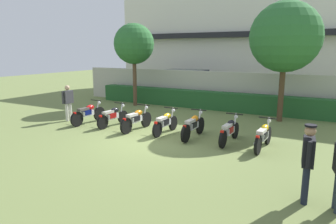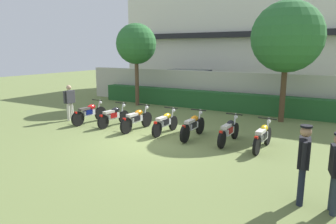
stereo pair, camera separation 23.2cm
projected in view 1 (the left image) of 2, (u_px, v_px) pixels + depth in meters
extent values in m
plane|color=olive|center=(148.00, 142.00, 10.58)|extent=(60.00, 60.00, 0.00)
cube|color=silver|center=(254.00, 42.00, 22.60)|extent=(19.21, 6.00, 7.57)
cube|color=black|center=(243.00, 34.00, 19.73)|extent=(16.14, 0.50, 0.36)
cube|color=#BCB7A8|center=(220.00, 90.00, 16.83)|extent=(18.25, 0.30, 1.99)
cube|color=#235628|center=(215.00, 101.00, 16.33)|extent=(14.60, 0.70, 0.95)
cube|color=silver|center=(188.00, 87.00, 20.14)|extent=(4.53, 1.91, 1.00)
cube|color=#2D333D|center=(186.00, 75.00, 20.07)|extent=(2.72, 1.74, 0.65)
cylinder|color=black|center=(215.00, 93.00, 20.30)|extent=(0.68, 0.23, 0.68)
cylinder|color=black|center=(205.00, 97.00, 18.70)|extent=(0.68, 0.23, 0.68)
cylinder|color=black|center=(173.00, 90.00, 21.74)|extent=(0.68, 0.23, 0.68)
cylinder|color=black|center=(161.00, 93.00, 20.14)|extent=(0.68, 0.23, 0.68)
cylinder|color=brown|center=(135.00, 82.00, 17.36)|extent=(0.22, 0.22, 2.71)
sphere|color=#2D6B33|center=(134.00, 44.00, 16.94)|extent=(2.26, 2.26, 2.26)
cylinder|color=#4C3823|center=(281.00, 92.00, 13.44)|extent=(0.24, 0.24, 2.64)
sphere|color=#2D6B33|center=(285.00, 37.00, 12.97)|extent=(3.03, 3.03, 3.03)
cylinder|color=black|center=(99.00, 114.00, 13.74)|extent=(0.12, 0.64, 0.63)
cylinder|color=black|center=(77.00, 119.00, 12.64)|extent=(0.12, 0.64, 0.63)
cube|color=silver|center=(88.00, 113.00, 13.12)|extent=(0.23, 0.61, 0.22)
ellipsoid|color=red|center=(90.00, 107.00, 13.21)|extent=(0.24, 0.45, 0.22)
cube|color=#4C4742|center=(83.00, 109.00, 12.88)|extent=(0.22, 0.53, 0.10)
cube|color=red|center=(75.00, 113.00, 12.50)|extent=(0.10, 0.08, 0.08)
cylinder|color=silver|center=(98.00, 107.00, 13.60)|extent=(0.06, 0.23, 0.65)
cylinder|color=black|center=(96.00, 100.00, 13.46)|extent=(0.60, 0.06, 0.04)
sphere|color=silver|center=(99.00, 103.00, 13.66)|extent=(0.14, 0.14, 0.14)
cylinder|color=silver|center=(81.00, 117.00, 13.00)|extent=(0.10, 0.55, 0.07)
cube|color=navy|center=(87.00, 112.00, 13.07)|extent=(0.26, 0.37, 0.20)
cylinder|color=black|center=(123.00, 117.00, 13.23)|extent=(0.13, 0.57, 0.57)
cylinder|color=black|center=(103.00, 122.00, 12.22)|extent=(0.13, 0.57, 0.57)
cube|color=silver|center=(112.00, 116.00, 12.65)|extent=(0.25, 0.61, 0.22)
ellipsoid|color=black|center=(115.00, 110.00, 12.75)|extent=(0.25, 0.46, 0.22)
cube|color=#B2ADA3|center=(108.00, 112.00, 12.42)|extent=(0.24, 0.53, 0.10)
cube|color=red|center=(101.00, 116.00, 12.08)|extent=(0.11, 0.09, 0.08)
cylinder|color=silver|center=(121.00, 110.00, 13.09)|extent=(0.07, 0.23, 0.65)
cylinder|color=black|center=(120.00, 103.00, 12.95)|extent=(0.60, 0.08, 0.04)
sphere|color=silver|center=(123.00, 106.00, 13.14)|extent=(0.14, 0.14, 0.14)
cylinder|color=silver|center=(106.00, 120.00, 12.54)|extent=(0.11, 0.55, 0.07)
cube|color=#A51414|center=(111.00, 115.00, 12.60)|extent=(0.27, 0.38, 0.20)
cylinder|color=black|center=(146.00, 120.00, 12.60)|extent=(0.12, 0.63, 0.63)
cylinder|color=black|center=(126.00, 126.00, 11.51)|extent=(0.12, 0.63, 0.63)
cube|color=silver|center=(136.00, 119.00, 11.99)|extent=(0.23, 0.61, 0.22)
ellipsoid|color=orange|center=(138.00, 113.00, 12.08)|extent=(0.24, 0.45, 0.22)
cube|color=beige|center=(132.00, 115.00, 11.75)|extent=(0.23, 0.53, 0.10)
cube|color=red|center=(124.00, 119.00, 11.38)|extent=(0.10, 0.08, 0.08)
cylinder|color=silver|center=(145.00, 112.00, 12.47)|extent=(0.06, 0.23, 0.65)
cylinder|color=black|center=(143.00, 105.00, 12.33)|extent=(0.60, 0.07, 0.04)
sphere|color=silver|center=(146.00, 108.00, 12.52)|extent=(0.14, 0.14, 0.14)
cylinder|color=silver|center=(130.00, 123.00, 11.87)|extent=(0.10, 0.55, 0.07)
cube|color=black|center=(135.00, 118.00, 11.94)|extent=(0.26, 0.37, 0.20)
cylinder|color=black|center=(173.00, 123.00, 12.11)|extent=(0.10, 0.57, 0.57)
cylinder|color=black|center=(157.00, 130.00, 11.07)|extent=(0.10, 0.57, 0.57)
cube|color=silver|center=(165.00, 123.00, 11.52)|extent=(0.21, 0.60, 0.22)
ellipsoid|color=yellow|center=(167.00, 116.00, 11.62)|extent=(0.23, 0.44, 0.22)
cube|color=beige|center=(162.00, 118.00, 11.28)|extent=(0.21, 0.52, 0.10)
cube|color=red|center=(156.00, 123.00, 10.93)|extent=(0.10, 0.08, 0.08)
cylinder|color=silver|center=(172.00, 116.00, 11.97)|extent=(0.05, 0.23, 0.65)
cylinder|color=black|center=(171.00, 108.00, 11.83)|extent=(0.60, 0.04, 0.04)
sphere|color=silver|center=(173.00, 111.00, 12.02)|extent=(0.14, 0.14, 0.14)
cylinder|color=silver|center=(159.00, 127.00, 11.39)|extent=(0.08, 0.55, 0.07)
cube|color=black|center=(164.00, 122.00, 11.46)|extent=(0.24, 0.36, 0.20)
cylinder|color=black|center=(200.00, 126.00, 11.57)|extent=(0.09, 0.64, 0.64)
cylinder|color=black|center=(186.00, 134.00, 10.45)|extent=(0.09, 0.64, 0.64)
cube|color=silver|center=(193.00, 126.00, 10.94)|extent=(0.20, 0.60, 0.22)
ellipsoid|color=orange|center=(195.00, 118.00, 11.04)|extent=(0.22, 0.44, 0.22)
cube|color=#B2ADA3|center=(190.00, 121.00, 10.70)|extent=(0.20, 0.52, 0.10)
cube|color=red|center=(185.00, 126.00, 10.31)|extent=(0.10, 0.08, 0.08)
cylinder|color=silver|center=(199.00, 118.00, 11.43)|extent=(0.05, 0.23, 0.65)
cylinder|color=black|center=(199.00, 110.00, 11.29)|extent=(0.60, 0.04, 0.04)
sphere|color=silver|center=(201.00, 113.00, 11.49)|extent=(0.14, 0.14, 0.14)
cylinder|color=silver|center=(187.00, 130.00, 10.80)|extent=(0.07, 0.55, 0.07)
cube|color=black|center=(192.00, 125.00, 10.88)|extent=(0.24, 0.36, 0.20)
cylinder|color=black|center=(235.00, 130.00, 10.98)|extent=(0.10, 0.58, 0.58)
cylinder|color=black|center=(223.00, 139.00, 9.87)|extent=(0.10, 0.58, 0.58)
cube|color=silver|center=(229.00, 131.00, 10.35)|extent=(0.21, 0.60, 0.22)
ellipsoid|color=black|center=(231.00, 123.00, 10.45)|extent=(0.23, 0.44, 0.22)
cube|color=beige|center=(227.00, 126.00, 10.11)|extent=(0.21, 0.52, 0.10)
cube|color=red|center=(222.00, 132.00, 9.73)|extent=(0.10, 0.08, 0.08)
cylinder|color=silver|center=(235.00, 122.00, 10.84)|extent=(0.06, 0.23, 0.65)
cylinder|color=black|center=(234.00, 114.00, 10.70)|extent=(0.60, 0.05, 0.04)
sphere|color=silver|center=(236.00, 117.00, 10.90)|extent=(0.14, 0.14, 0.14)
cylinder|color=silver|center=(223.00, 136.00, 10.22)|extent=(0.08, 0.55, 0.07)
cube|color=#A51414|center=(229.00, 130.00, 10.30)|extent=(0.25, 0.37, 0.20)
cylinder|color=black|center=(268.00, 136.00, 10.27)|extent=(0.12, 0.60, 0.60)
cylinder|color=black|center=(258.00, 145.00, 9.23)|extent=(0.12, 0.60, 0.60)
cube|color=silver|center=(263.00, 136.00, 9.68)|extent=(0.23, 0.61, 0.22)
ellipsoid|color=yellow|center=(265.00, 128.00, 9.78)|extent=(0.24, 0.45, 0.22)
cube|color=beige|center=(262.00, 131.00, 9.44)|extent=(0.22, 0.53, 0.10)
cube|color=red|center=(258.00, 137.00, 9.09)|extent=(0.10, 0.08, 0.08)
cylinder|color=silver|center=(268.00, 127.00, 10.13)|extent=(0.06, 0.23, 0.65)
cylinder|color=black|center=(268.00, 118.00, 9.99)|extent=(0.60, 0.06, 0.04)
sphere|color=silver|center=(269.00, 121.00, 10.19)|extent=(0.14, 0.14, 0.14)
cylinder|color=silver|center=(257.00, 141.00, 9.56)|extent=(0.10, 0.55, 0.07)
cube|color=black|center=(263.00, 135.00, 9.63)|extent=(0.26, 0.37, 0.20)
cylinder|color=silver|center=(70.00, 112.00, 13.78)|extent=(0.13, 0.13, 0.80)
cylinder|color=silver|center=(67.00, 112.00, 13.60)|extent=(0.13, 0.13, 0.80)
cube|color=#38383D|center=(68.00, 97.00, 13.56)|extent=(0.22, 0.47, 0.57)
cylinder|color=#38383D|center=(72.00, 96.00, 13.80)|extent=(0.09, 0.09, 0.54)
cylinder|color=#38383D|center=(63.00, 98.00, 13.31)|extent=(0.09, 0.09, 0.54)
sphere|color=tan|center=(67.00, 88.00, 13.47)|extent=(0.22, 0.22, 0.22)
cylinder|color=black|center=(305.00, 186.00, 6.21)|extent=(0.13, 0.13, 0.82)
cylinder|color=black|center=(305.00, 182.00, 6.40)|extent=(0.13, 0.13, 0.82)
cube|color=black|center=(308.00, 151.00, 6.17)|extent=(0.27, 0.50, 0.58)
cylinder|color=black|center=(309.00, 155.00, 5.91)|extent=(0.09, 0.09, 0.55)
cylinder|color=black|center=(308.00, 147.00, 6.43)|extent=(0.09, 0.09, 0.55)
sphere|color=#9E7556|center=(310.00, 131.00, 6.08)|extent=(0.22, 0.22, 0.22)
cylinder|color=black|center=(311.00, 126.00, 6.06)|extent=(0.23, 0.23, 0.04)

